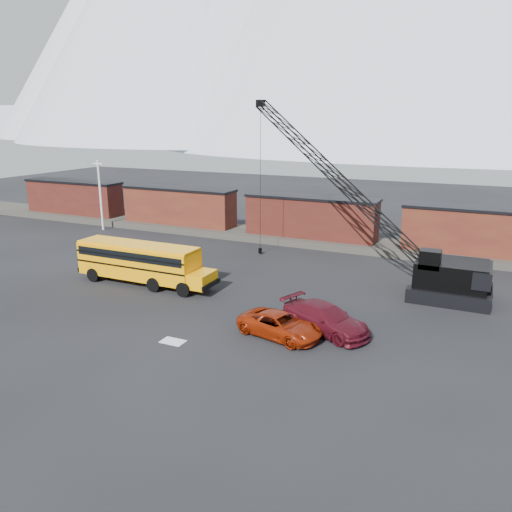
{
  "coord_description": "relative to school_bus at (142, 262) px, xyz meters",
  "views": [
    {
      "loc": [
        16.03,
        -26.05,
        12.48
      ],
      "look_at": [
        1.6,
        5.12,
        3.0
      ],
      "focal_mm": 35.0,
      "sensor_mm": 36.0,
      "label": 1
    }
  ],
  "objects": [
    {
      "name": "snow_patch",
      "position": [
        8.04,
        -7.85,
        -1.78
      ],
      "size": [
        1.4,
        0.9,
        0.02
      ],
      "primitive_type": "cube",
      "color": "silver",
      "rests_on": "ground"
    },
    {
      "name": "ground",
      "position": [
        7.54,
        -3.85,
        -1.79
      ],
      "size": [
        160.0,
        160.0,
        0.0
      ],
      "primitive_type": "plane",
      "color": "black",
      "rests_on": "ground"
    },
    {
      "name": "utility_pole",
      "position": [
        -16.46,
        14.15,
        2.36
      ],
      "size": [
        1.4,
        0.24,
        8.0
      ],
      "color": "silver",
      "rests_on": "ground"
    },
    {
      "name": "red_pickup",
      "position": [
        13.4,
        -4.58,
        -1.07
      ],
      "size": [
        5.6,
        3.52,
        1.44
      ],
      "primitive_type": "imported",
      "rotation": [
        0.0,
        0.0,
        1.34
      ],
      "color": "maroon",
      "rests_on": "ground"
    },
    {
      "name": "gravel_berm",
      "position": [
        7.54,
        18.15,
        -1.44
      ],
      "size": [
        120.0,
        5.0,
        0.7
      ],
      "primitive_type": "cube",
      "color": "#46423A",
      "rests_on": "ground"
    },
    {
      "name": "boxcar_east_near",
      "position": [
        23.54,
        18.15,
        0.97
      ],
      "size": [
        13.7,
        3.1,
        4.17
      ],
      "color": "#4C1715",
      "rests_on": "gravel_berm"
    },
    {
      "name": "boxcar_west_far",
      "position": [
        -24.46,
        18.15,
        0.97
      ],
      "size": [
        13.7,
        3.1,
        4.17
      ],
      "color": "#4B1C15",
      "rests_on": "gravel_berm"
    },
    {
      "name": "maroon_suv",
      "position": [
        15.62,
        -2.79,
        -0.94
      ],
      "size": [
        6.32,
        4.45,
        1.7
      ],
      "primitive_type": "imported",
      "rotation": [
        0.0,
        0.0,
        1.18
      ],
      "color": "#4B0D17",
      "rests_on": "ground"
    },
    {
      "name": "crawler_crane",
      "position": [
        12.6,
        9.2,
        6.14
      ],
      "size": [
        20.57,
        8.04,
        14.28
      ],
      "color": "black",
      "rests_on": "ground"
    },
    {
      "name": "boxcar_mid",
      "position": [
        7.54,
        18.15,
        0.97
      ],
      "size": [
        13.7,
        3.1,
        4.17
      ],
      "color": "#4B1C15",
      "rests_on": "gravel_berm"
    },
    {
      "name": "school_bus",
      "position": [
        0.0,
        0.0,
        0.0
      ],
      "size": [
        11.65,
        2.65,
        3.19
      ],
      "color": "#F99C05",
      "rests_on": "ground"
    },
    {
      "name": "boxcar_west_near",
      "position": [
        -8.46,
        18.15,
        0.97
      ],
      "size": [
        13.7,
        3.1,
        4.17
      ],
      "color": "#4C1715",
      "rests_on": "gravel_berm"
    }
  ]
}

